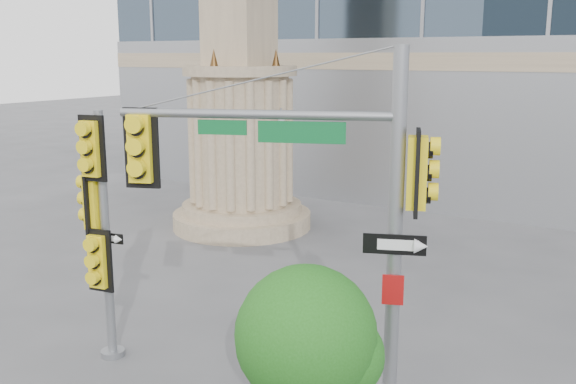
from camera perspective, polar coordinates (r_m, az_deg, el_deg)
The scene contains 4 objects.
monument at distance 19.99m, azimuth -4.32°, elevation 12.34°, with size 4.40×4.40×16.60m.
main_signal_pole at distance 8.84m, azimuth 3.08°, elevation -0.86°, with size 4.11×1.84×5.55m.
secondary_signal_pole at distance 11.66m, azimuth -16.49°, elevation -2.17°, with size 0.81×0.59×4.50m.
street_tree at distance 8.27m, azimuth 1.86°, elevation -13.16°, with size 1.84×1.80×2.87m.
Camera 1 is at (5.42, -7.41, 5.41)m, focal length 40.00 mm.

